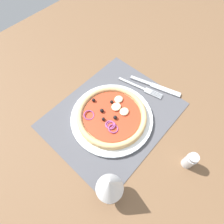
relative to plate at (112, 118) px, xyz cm
name	(u,v)px	position (x,y,z in cm)	size (l,w,h in cm)	color
ground_plane	(113,116)	(-1.52, -0.84, -2.14)	(190.00, 140.00, 2.40)	brown
placemat	(113,114)	(-1.52, -0.84, -0.74)	(44.07, 35.42, 0.40)	#4C4C51
plate	(112,118)	(0.00, 0.00, 0.00)	(28.01, 28.01, 1.08)	white
pizza	(112,115)	(-0.02, -0.01, 1.62)	(23.62, 23.62, 2.63)	tan
fork	(142,88)	(-17.28, 0.02, -0.32)	(5.18, 17.93, 0.44)	#B2B5BA
knife	(155,86)	(-21.50, 3.10, -0.28)	(7.05, 19.69, 0.62)	#B2B5BA
wine_glass	(109,186)	(17.68, 15.22, 9.32)	(7.20, 7.20, 14.90)	silver
pepper_shaker	(190,161)	(-3.73, 27.18, 2.31)	(3.20, 3.20, 6.70)	silver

